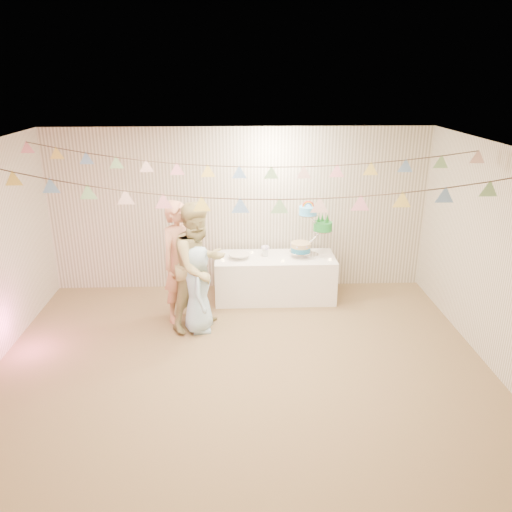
{
  "coord_description": "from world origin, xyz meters",
  "views": [
    {
      "loc": [
        -0.03,
        -5.19,
        3.37
      ],
      "look_at": [
        0.2,
        0.8,
        1.15
      ],
      "focal_mm": 35.0,
      "sensor_mm": 36.0,
      "label": 1
    }
  ],
  "objects_px": {
    "table": "(275,278)",
    "person_child": "(198,289)",
    "person_adult_a": "(181,262)",
    "cake_stand": "(311,227)",
    "person_adult_b": "(199,266)"
  },
  "relations": [
    {
      "from": "table",
      "to": "person_child",
      "type": "height_order",
      "value": "person_child"
    },
    {
      "from": "person_child",
      "to": "person_adult_a",
      "type": "bearing_deg",
      "value": 30.85
    },
    {
      "from": "person_child",
      "to": "table",
      "type": "bearing_deg",
      "value": -53.48
    },
    {
      "from": "cake_stand",
      "to": "person_adult_b",
      "type": "distance_m",
      "value": 1.91
    },
    {
      "from": "cake_stand",
      "to": "person_child",
      "type": "height_order",
      "value": "cake_stand"
    },
    {
      "from": "table",
      "to": "person_child",
      "type": "bearing_deg",
      "value": -138.24
    },
    {
      "from": "person_adult_a",
      "to": "person_adult_b",
      "type": "distance_m",
      "value": 0.34
    },
    {
      "from": "cake_stand",
      "to": "person_child",
      "type": "relative_size",
      "value": 0.66
    },
    {
      "from": "person_adult_a",
      "to": "person_adult_b",
      "type": "bearing_deg",
      "value": -85.07
    },
    {
      "from": "person_adult_a",
      "to": "person_child",
      "type": "xyz_separation_m",
      "value": [
        0.25,
        -0.34,
        -0.26
      ]
    },
    {
      "from": "cake_stand",
      "to": "person_adult_b",
      "type": "relative_size",
      "value": 0.46
    },
    {
      "from": "table",
      "to": "person_adult_b",
      "type": "height_order",
      "value": "person_adult_b"
    },
    {
      "from": "person_adult_a",
      "to": "person_child",
      "type": "bearing_deg",
      "value": -100.81
    },
    {
      "from": "table",
      "to": "cake_stand",
      "type": "bearing_deg",
      "value": 5.19
    },
    {
      "from": "person_child",
      "to": "person_adult_b",
      "type": "bearing_deg",
      "value": -14.64
    }
  ]
}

